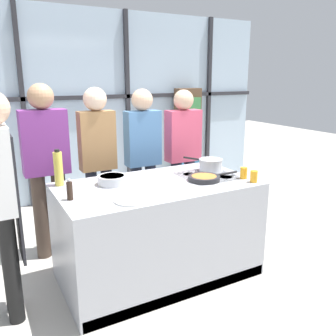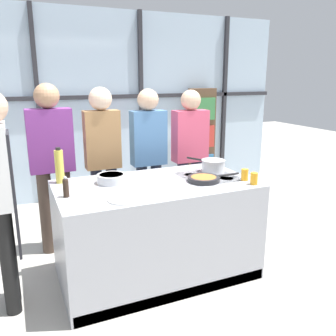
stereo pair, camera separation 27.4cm
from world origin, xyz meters
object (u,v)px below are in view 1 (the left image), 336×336
object	(u,v)px
mixing_bowl	(112,180)
spectator_far_left	(46,161)
spectator_center_left	(98,155)
spectator_far_right	(183,150)
spectator_center_right	(143,153)
juice_glass_near	(254,177)
juice_glass_far	(244,173)
saucepan	(210,165)
oil_bottle	(58,168)
pepper_grinder	(70,190)
white_plate	(131,200)
frying_pan	(205,178)
chef	(2,191)

from	to	relation	value
mixing_bowl	spectator_far_left	bearing A→B (deg)	121.37
spectator_center_left	spectator_far_right	xyz separation A→B (m)	(1.06, 0.00, -0.05)
spectator_far_left	spectator_far_right	xyz separation A→B (m)	(1.59, -0.00, -0.05)
spectator_center_right	juice_glass_near	size ratio (longest dim) A/B	15.94
spectator_center_left	juice_glass_far	distance (m)	1.54
saucepan	oil_bottle	xyz separation A→B (m)	(-1.46, 0.24, 0.09)
spectator_center_right	mixing_bowl	bearing A→B (deg)	48.46
pepper_grinder	white_plate	bearing A→B (deg)	-32.37
frying_pan	mixing_bowl	size ratio (longest dim) A/B	2.04
white_plate	spectator_center_right	bearing A→B (deg)	61.33
mixing_bowl	frying_pan	bearing A→B (deg)	-20.47
saucepan	juice_glass_far	size ratio (longest dim) A/B	3.80
frying_pan	juice_glass_far	bearing A→B (deg)	-18.88
spectator_far_left	white_plate	size ratio (longest dim) A/B	6.64
mixing_bowl	pepper_grinder	distance (m)	0.49
frying_pan	mixing_bowl	bearing A→B (deg)	159.53
spectator_center_left	white_plate	world-z (taller)	spectator_center_left
oil_bottle	pepper_grinder	xyz separation A→B (m)	(-0.01, -0.43, -0.08)
spectator_far_left	frying_pan	xyz separation A→B (m)	(1.23, -1.01, -0.09)
pepper_grinder	mixing_bowl	bearing A→B (deg)	28.54
juice_glass_near	juice_glass_far	world-z (taller)	same
spectator_center_left	mixing_bowl	size ratio (longest dim) A/B	6.64
spectator_far_left	juice_glass_near	xyz separation A→B (m)	(1.58, -1.27, -0.06)
white_plate	pepper_grinder	world-z (taller)	pepper_grinder
chef	white_plate	distance (m)	0.94
spectator_far_left	pepper_grinder	distance (m)	0.95
chef	spectator_far_left	xyz separation A→B (m)	(0.47, 0.88, -0.01)
saucepan	juice_glass_near	distance (m)	0.53
spectator_center_right	mixing_bowl	size ratio (longest dim) A/B	6.54
saucepan	white_plate	distance (m)	1.15
spectator_far_right	pepper_grinder	xyz separation A→B (m)	(-1.59, -0.95, 0.01)
spectator_center_left	white_plate	distance (m)	1.21
juice_glass_far	juice_glass_near	bearing A→B (deg)	-90.00
spectator_far_right	pepper_grinder	bearing A→B (deg)	30.69
saucepan	spectator_center_right	bearing A→B (deg)	118.15
spectator_center_left	spectator_far_right	distance (m)	1.06
pepper_grinder	juice_glass_near	bearing A→B (deg)	-11.54
frying_pan	pepper_grinder	bearing A→B (deg)	177.16
chef	oil_bottle	distance (m)	0.60
spectator_far_right	juice_glass_near	size ratio (longest dim) A/B	15.77
white_plate	saucepan	bearing A→B (deg)	22.86
spectator_center_left	spectator_center_right	xyz separation A→B (m)	(0.53, 0.00, -0.03)
spectator_center_left	saucepan	world-z (taller)	spectator_center_left
frying_pan	saucepan	xyz separation A→B (m)	(0.24, 0.25, 0.04)
frying_pan	oil_bottle	world-z (taller)	oil_bottle
spectator_center_left	spectator_far_right	bearing A→B (deg)	-180.00
juice_glass_near	spectator_center_right	bearing A→B (deg)	112.29
juice_glass_far	frying_pan	bearing A→B (deg)	161.12
spectator_far_right	white_plate	xyz separation A→B (m)	(-1.19, -1.20, -0.06)
spectator_far_left	spectator_center_left	bearing A→B (deg)	180.00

